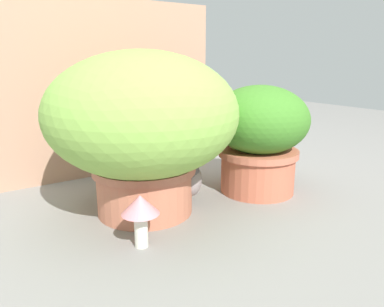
# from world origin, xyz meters

# --- Properties ---
(ground_plane) EXTENTS (6.00, 6.00, 0.00)m
(ground_plane) POSITION_xyz_m (0.00, 0.00, 0.00)
(ground_plane) COLOR gray
(cardboard_backdrop) EXTENTS (0.99, 0.03, 0.75)m
(cardboard_backdrop) POSITION_xyz_m (0.01, 0.54, 0.37)
(cardboard_backdrop) COLOR tan
(cardboard_backdrop) RESTS_ON ground
(grass_planter) EXTENTS (0.61, 0.61, 0.53)m
(grass_planter) POSITION_xyz_m (-0.08, 0.05, 0.31)
(grass_planter) COLOR #B86A50
(grass_planter) RESTS_ON ground
(leafy_planter) EXTENTS (0.37, 0.37, 0.41)m
(leafy_planter) POSITION_xyz_m (0.37, -0.01, 0.22)
(leafy_planter) COLOR #C26348
(leafy_planter) RESTS_ON ground
(cat) EXTENTS (0.30, 0.36, 0.32)m
(cat) POSITION_xyz_m (0.01, 0.06, 0.12)
(cat) COLOR #574F54
(cat) RESTS_ON ground
(mushroom_ornament_red) EXTENTS (0.10, 0.10, 0.13)m
(mushroom_ornament_red) POSITION_xyz_m (-0.07, -0.02, 0.09)
(mushroom_ornament_red) COLOR silver
(mushroom_ornament_red) RESTS_ON ground
(mushroom_ornament_pink) EXTENTS (0.10, 0.10, 0.15)m
(mushroom_ornament_pink) POSITION_xyz_m (-0.20, -0.16, 0.11)
(mushroom_ornament_pink) COLOR silver
(mushroom_ornament_pink) RESTS_ON ground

